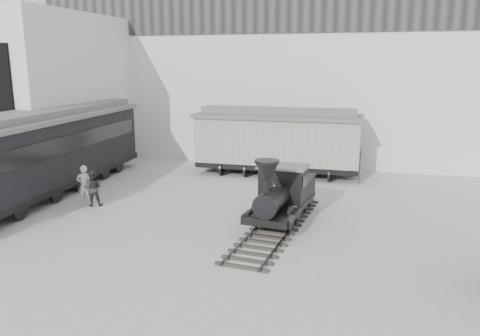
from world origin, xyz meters
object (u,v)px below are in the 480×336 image
(boxcar, at_px, (278,140))
(visitor_a, at_px, (84,186))
(locomotive, at_px, (281,198))
(visitor_b, at_px, (93,188))
(passenger_coach, at_px, (51,150))

(boxcar, distance_m, visitor_a, 10.94)
(locomotive, bearing_deg, visitor_b, -175.23)
(locomotive, relative_size, visitor_a, 4.47)
(passenger_coach, bearing_deg, locomotive, -10.44)
(passenger_coach, height_order, visitor_a, passenger_coach)
(passenger_coach, bearing_deg, boxcar, 30.58)
(boxcar, bearing_deg, passenger_coach, -147.64)
(locomotive, bearing_deg, boxcar, 107.17)
(boxcar, relative_size, visitor_b, 5.73)
(passenger_coach, height_order, visitor_b, passenger_coach)
(visitor_a, relative_size, visitor_b, 1.13)
(boxcar, height_order, visitor_b, boxcar)
(passenger_coach, relative_size, visitor_a, 7.77)
(locomotive, xyz_separation_m, visitor_b, (-8.56, 0.08, -0.25))
(passenger_coach, xyz_separation_m, visitor_a, (2.77, -1.55, -1.19))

